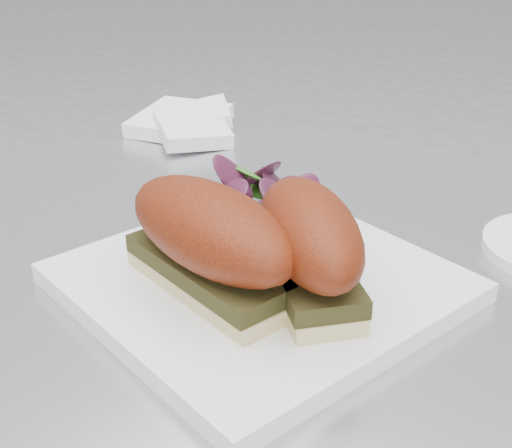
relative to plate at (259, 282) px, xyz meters
The scene contains 5 objects.
plate is the anchor object (origin of this frame).
sandwich_left 0.06m from the plate, 111.75° to the right, with size 0.18×0.11×0.08m.
sandwich_right 0.07m from the plate, ahead, with size 0.15×0.15×0.08m.
salad 0.09m from the plate, 116.35° to the left, with size 0.11×0.11×0.05m, color #437D29, non-canonical shape.
napkin 0.37m from the plate, 141.09° to the left, with size 0.14×0.14×0.02m, color white, non-canonical shape.
Camera 1 is at (0.32, -0.40, 1.03)m, focal length 50.00 mm.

